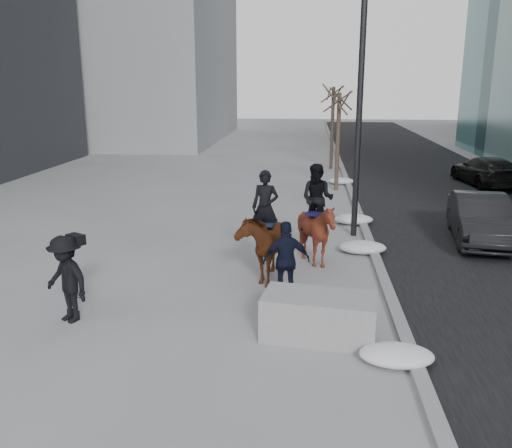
# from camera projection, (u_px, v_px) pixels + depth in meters

# --- Properties ---
(ground) EXTENTS (120.00, 120.00, 0.00)m
(ground) POSITION_uv_depth(u_px,v_px,m) (251.00, 307.00, 11.47)
(ground) COLOR gray
(ground) RESTS_ON ground
(road) EXTENTS (8.00, 90.00, 0.01)m
(road) POSITION_uv_depth(u_px,v_px,m) (462.00, 208.00, 20.44)
(road) COLOR black
(road) RESTS_ON ground
(curb) EXTENTS (0.25, 90.00, 0.12)m
(curb) POSITION_uv_depth(u_px,v_px,m) (355.00, 204.00, 20.80)
(curb) COLOR gray
(curb) RESTS_ON ground
(planter) EXTENTS (2.19, 1.31, 0.83)m
(planter) POSITION_uv_depth(u_px,v_px,m) (319.00, 317.00, 10.00)
(planter) COLOR #949497
(planter) RESTS_ON ground
(car_near) EXTENTS (2.01, 4.38, 1.39)m
(car_near) POSITION_uv_depth(u_px,v_px,m) (480.00, 219.00, 16.00)
(car_near) COLOR black
(car_near) RESTS_ON ground
(car_far) EXTENTS (2.43, 4.75, 1.32)m
(car_far) POSITION_uv_depth(u_px,v_px,m) (486.00, 171.00, 24.78)
(car_far) COLOR black
(car_far) RESTS_ON ground
(tree_near) EXTENTS (1.20, 1.20, 4.63)m
(tree_near) POSITION_uv_depth(u_px,v_px,m) (338.00, 137.00, 23.26)
(tree_near) COLOR #3B2B23
(tree_near) RESTS_ON ground
(tree_far) EXTENTS (1.20, 1.20, 4.84)m
(tree_far) POSITION_uv_depth(u_px,v_px,m) (332.00, 124.00, 29.01)
(tree_far) COLOR #362B20
(tree_far) RESTS_ON ground
(mounted_left) EXTENTS (1.27, 2.15, 2.60)m
(mounted_left) POSITION_uv_depth(u_px,v_px,m) (265.00, 239.00, 12.96)
(mounted_left) COLOR #532C10
(mounted_left) RESTS_ON ground
(mounted_right) EXTENTS (1.79, 1.90, 2.61)m
(mounted_right) POSITION_uv_depth(u_px,v_px,m) (317.00, 225.00, 13.88)
(mounted_right) COLOR #4F1C0F
(mounted_right) RESTS_ON ground
(feeder) EXTENTS (1.10, 0.97, 1.75)m
(feeder) POSITION_uv_depth(u_px,v_px,m) (286.00, 261.00, 11.67)
(feeder) COLOR black
(feeder) RESTS_ON ground
(camera_crew) EXTENTS (1.31, 1.14, 1.75)m
(camera_crew) POSITION_uv_depth(u_px,v_px,m) (66.00, 279.00, 10.58)
(camera_crew) COLOR black
(camera_crew) RESTS_ON ground
(lamppost) EXTENTS (0.25, 2.22, 9.09)m
(lamppost) POSITION_uv_depth(u_px,v_px,m) (362.00, 68.00, 15.34)
(lamppost) COLOR black
(lamppost) RESTS_ON ground
(snow_piles) EXTENTS (1.31, 17.38, 0.33)m
(snow_piles) POSITION_uv_depth(u_px,v_px,m) (357.00, 232.00, 16.56)
(snow_piles) COLOR silver
(snow_piles) RESTS_ON ground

